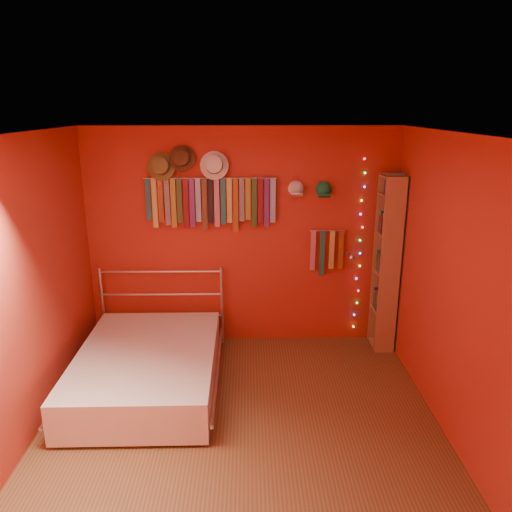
{
  "coord_description": "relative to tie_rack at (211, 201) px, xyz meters",
  "views": [
    {
      "loc": [
        0.07,
        -3.75,
        2.7
      ],
      "look_at": [
        0.15,
        0.9,
        1.3
      ],
      "focal_mm": 35.0,
      "sensor_mm": 36.0,
      "label": 1
    }
  ],
  "objects": [
    {
      "name": "ground",
      "position": [
        0.34,
        -1.68,
        -1.7
      ],
      "size": [
        3.5,
        3.5,
        0.0
      ],
      "primitive_type": "plane",
      "color": "brown",
      "rests_on": "ground"
    },
    {
      "name": "fedora_brown",
      "position": [
        -0.3,
        -0.03,
        0.47
      ],
      "size": [
        0.28,
        0.15,
        0.28
      ],
      "rotation": [
        1.36,
        0.0,
        0.0
      ],
      "color": "#4D321B",
      "rests_on": "back_wall"
    },
    {
      "name": "right_wall",
      "position": [
        2.09,
        -1.68,
        -0.45
      ],
      "size": [
        0.02,
        3.5,
        2.5
      ],
      "primitive_type": "cube",
      "color": "#AD2E1B",
      "rests_on": "ground"
    },
    {
      "name": "fedora_olive",
      "position": [
        -0.52,
        -0.03,
        0.38
      ],
      "size": [
        0.3,
        0.16,
        0.3
      ],
      "rotation": [
        1.36,
        0.0,
        0.0
      ],
      "color": "olive",
      "rests_on": "back_wall"
    },
    {
      "name": "cap_green",
      "position": [
        1.24,
        0.01,
        0.12
      ],
      "size": [
        0.18,
        0.22,
        0.18
      ],
      "color": "#1B7C44",
      "rests_on": "back_wall"
    },
    {
      "name": "cap_white",
      "position": [
        0.94,
        0.01,
        0.13
      ],
      "size": [
        0.18,
        0.22,
        0.18
      ],
      "color": "white",
      "rests_on": "back_wall"
    },
    {
      "name": "back_wall",
      "position": [
        0.34,
        0.07,
        -0.45
      ],
      "size": [
        3.5,
        0.02,
        2.5
      ],
      "primitive_type": "cube",
      "color": "#AD2E1B",
      "rests_on": "ground"
    },
    {
      "name": "left_wall",
      "position": [
        -1.41,
        -1.68,
        -0.45
      ],
      "size": [
        0.02,
        3.5,
        2.5
      ],
      "primitive_type": "cube",
      "color": "#AD2E1B",
      "rests_on": "ground"
    },
    {
      "name": "tie_rack",
      "position": [
        0.0,
        0.0,
        0.0
      ],
      "size": [
        1.45,
        0.03,
        0.6
      ],
      "color": "silver",
      "rests_on": "back_wall"
    },
    {
      "name": "reading_lamp",
      "position": [
        1.55,
        -0.17,
        -0.6
      ],
      "size": [
        0.07,
        0.3,
        0.09
      ],
      "color": "silver",
      "rests_on": "back_wall"
    },
    {
      "name": "bookshelf",
      "position": [
        2.0,
        -0.15,
        -0.68
      ],
      "size": [
        0.25,
        0.34,
        2.0
      ],
      "color": "#986745",
      "rests_on": "ground"
    },
    {
      "name": "fedora_white",
      "position": [
        0.05,
        -0.03,
        0.39
      ],
      "size": [
        0.31,
        0.17,
        0.3
      ],
      "rotation": [
        1.36,
        0.0,
        0.0
      ],
      "color": "white",
      "rests_on": "back_wall"
    },
    {
      "name": "fairy_lights",
      "position": [
        1.68,
        0.03,
        -0.54
      ],
      "size": [
        0.06,
        0.02,
        2.01
      ],
      "color": "#FF3333",
      "rests_on": "back_wall"
    },
    {
      "name": "small_tie_rack",
      "position": [
        1.3,
        0.0,
        -0.56
      ],
      "size": [
        0.4,
        0.03,
        0.54
      ],
      "color": "silver",
      "rests_on": "back_wall"
    },
    {
      "name": "bed",
      "position": [
        -0.59,
        -1.02,
        -1.48
      ],
      "size": [
        1.43,
        1.95,
        0.94
      ],
      "rotation": [
        0.0,
        0.0,
        0.01
      ],
      "color": "silver",
      "rests_on": "ground"
    },
    {
      "name": "ceiling",
      "position": [
        0.34,
        -1.68,
        0.8
      ],
      "size": [
        3.5,
        3.5,
        0.02
      ],
      "primitive_type": "cube",
      "color": "white",
      "rests_on": "back_wall"
    }
  ]
}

